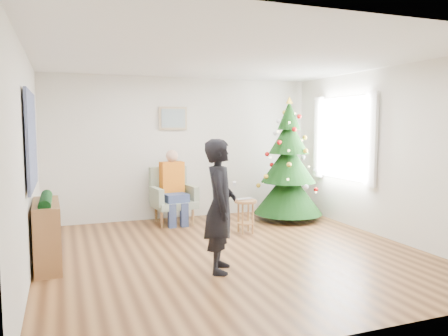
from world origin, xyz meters
name	(u,v)px	position (x,y,z in m)	size (l,w,h in m)	color
floor	(233,253)	(0.00, 0.00, 0.00)	(5.00, 5.00, 0.00)	brown
ceiling	(233,58)	(0.00, 0.00, 2.60)	(5.00, 5.00, 0.00)	white
wall_back	(183,148)	(0.00, 2.50, 1.30)	(5.00, 5.00, 0.00)	silver
wall_front	(348,179)	(0.00, -2.50, 1.30)	(5.00, 5.00, 0.00)	silver
wall_left	(27,163)	(-2.50, 0.00, 1.30)	(5.00, 5.00, 0.00)	silver
wall_right	(385,153)	(2.50, 0.00, 1.30)	(5.00, 5.00, 0.00)	silver
window_panel	(344,138)	(2.47, 1.00, 1.50)	(0.04, 1.30, 1.40)	white
curtains	(342,138)	(2.44, 1.00, 1.50)	(0.05, 1.75, 1.50)	white
christmas_tree	(288,165)	(1.73, 1.61, 1.01)	(1.24, 1.24, 2.24)	#3F2816
stool	(246,216)	(0.60, 0.96, 0.27)	(0.35, 0.35, 0.53)	brown
laptop	(246,199)	(0.60, 0.96, 0.54)	(0.29, 0.19, 0.02)	silver
armchair	(173,203)	(-0.32, 2.06, 0.36)	(0.80, 0.74, 0.99)	gray
seated_person	(174,186)	(-0.31, 2.01, 0.66)	(0.44, 0.61, 1.29)	navy
standing_man	(220,206)	(-0.40, -0.63, 0.79)	(0.57, 0.38, 1.57)	black
game_controller	(234,183)	(-0.24, -0.66, 1.05)	(0.04, 0.13, 0.04)	white
console	(47,234)	(-2.33, 0.27, 0.40)	(0.30, 1.00, 0.80)	brown
garland	(46,200)	(-2.33, 0.27, 0.82)	(0.14, 0.14, 0.90)	black
tapestry	(32,140)	(-2.46, 0.30, 1.55)	(0.03, 1.50, 1.15)	black
framed_picture	(173,118)	(-0.20, 2.46, 1.85)	(0.52, 0.05, 0.42)	tan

